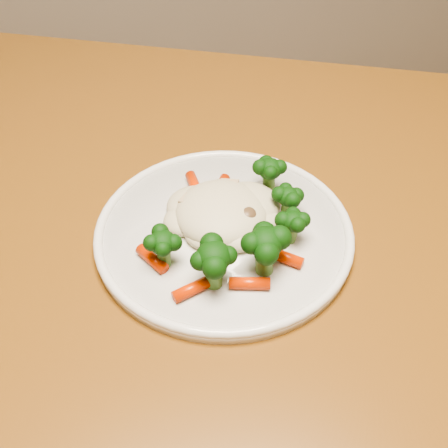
% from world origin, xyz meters
% --- Properties ---
extents(dining_table, '(1.43, 1.19, 0.75)m').
position_xyz_m(dining_table, '(0.20, 0.14, 0.65)').
color(dining_table, brown).
rests_on(dining_table, ground).
extents(plate, '(0.27, 0.27, 0.01)m').
position_xyz_m(plate, '(0.20, 0.14, 0.76)').
color(plate, white).
rests_on(plate, dining_table).
extents(meal, '(0.18, 0.19, 0.05)m').
position_xyz_m(meal, '(0.21, 0.13, 0.78)').
color(meal, beige).
rests_on(meal, plate).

